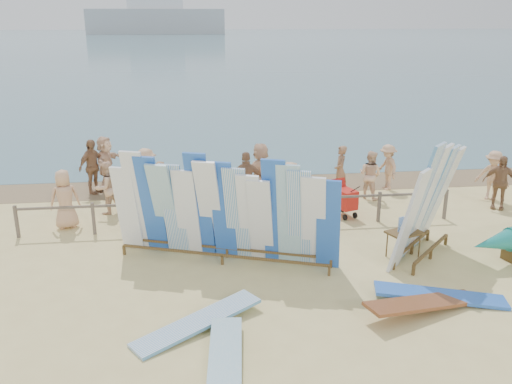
{
  "coord_description": "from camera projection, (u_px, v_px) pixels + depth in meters",
  "views": [
    {
      "loc": [
        -1.24,
        -11.14,
        5.66
      ],
      "look_at": [
        0.42,
        2.87,
        1.08
      ],
      "focal_mm": 38.0,
      "sensor_mm": 36.0,
      "label": 1
    }
  ],
  "objects": [
    {
      "name": "beachgoer_4",
      "position": [
        247.0,
        181.0,
        16.35
      ],
      "size": [
        1.09,
        0.52,
        1.83
      ],
      "primitive_type": "imported",
      "rotation": [
        0.0,
        0.0,
        3.09
      ],
      "color": "#8C6042",
      "rests_on": "ground"
    },
    {
      "name": "beachgoer_8",
      "position": [
        370.0,
        175.0,
        17.49
      ],
      "size": [
        0.79,
        0.82,
        1.58
      ],
      "primitive_type": "imported",
      "rotation": [
        0.0,
        0.0,
        2.31
      ],
      "color": "beige",
      "rests_on": "ground"
    },
    {
      "name": "stroller",
      "position": [
        344.0,
        202.0,
        15.99
      ],
      "size": [
        0.8,
        0.94,
        1.09
      ],
      "rotation": [
        0.0,
        0.0,
        0.37
      ],
      "color": "red",
      "rests_on": "ground"
    },
    {
      "name": "fence",
      "position": [
        240.0,
        206.0,
        15.04
      ],
      "size": [
        12.08,
        0.08,
        0.9
      ],
      "color": "#65584C",
      "rests_on": "ground"
    },
    {
      "name": "beachgoer_9",
      "position": [
        387.0,
        167.0,
        18.4
      ],
      "size": [
        0.6,
        1.07,
        1.56
      ],
      "primitive_type": "imported",
      "rotation": [
        0.0,
        0.0,
        4.9
      ],
      "color": "tan",
      "rests_on": "ground"
    },
    {
      "name": "beach_chair_left",
      "position": [
        245.0,
        207.0,
        16.03
      ],
      "size": [
        0.68,
        0.7,
        0.95
      ],
      "rotation": [
        0.0,
        0.0,
        -0.14
      ],
      "color": "red",
      "rests_on": "ground"
    },
    {
      "name": "beachgoer_2",
      "position": [
        107.0,
        188.0,
        16.13
      ],
      "size": [
        0.83,
        0.79,
        1.6
      ],
      "primitive_type": "imported",
      "rotation": [
        0.0,
        0.0,
        3.86
      ],
      "color": "beige",
      "rests_on": "ground"
    },
    {
      "name": "beachgoer_7",
      "position": [
        340.0,
        171.0,
        17.78
      ],
      "size": [
        0.41,
        0.65,
        1.67
      ],
      "primitive_type": "imported",
      "rotation": [
        0.0,
        0.0,
        4.58
      ],
      "color": "#8C6042",
      "rests_on": "ground"
    },
    {
      "name": "beachgoer_1",
      "position": [
        160.0,
        187.0,
        16.24
      ],
      "size": [
        0.65,
        0.61,
        1.59
      ],
      "primitive_type": "imported",
      "rotation": [
        0.0,
        0.0,
        3.83
      ],
      "color": "#8C6042",
      "rests_on": "ground"
    },
    {
      "name": "beachgoer_11",
      "position": [
        106.0,
        162.0,
        18.51
      ],
      "size": [
        0.87,
        1.76,
        1.82
      ],
      "primitive_type": "imported",
      "rotation": [
        0.0,
        0.0,
        1.37
      ],
      "color": "beige",
      "rests_on": "ground"
    },
    {
      "name": "ground",
      "position": [
        253.0,
        276.0,
        12.41
      ],
      "size": [
        160.0,
        160.0,
        0.0
      ],
      "primitive_type": "plane",
      "color": "#DECB80",
      "rests_on": "ground"
    },
    {
      "name": "beachgoer_3",
      "position": [
        147.0,
        175.0,
        17.15
      ],
      "size": [
        1.17,
        1.06,
        1.74
      ],
      "primitive_type": "imported",
      "rotation": [
        0.0,
        0.0,
        5.62
      ],
      "color": "tan",
      "rests_on": "ground"
    },
    {
      "name": "wet_sand_strip",
      "position": [
        230.0,
        184.0,
        19.21
      ],
      "size": [
        40.0,
        2.6,
        0.01
      ],
      "primitive_type": "cube",
      "color": "olive",
      "rests_on": "ground"
    },
    {
      "name": "beach_chair_right",
      "position": [
        264.0,
        211.0,
        15.82
      ],
      "size": [
        0.6,
        0.62,
        0.81
      ],
      "rotation": [
        0.0,
        0.0,
        0.19
      ],
      "color": "red",
      "rests_on": "ground"
    },
    {
      "name": "beachgoer_6",
      "position": [
        291.0,
        189.0,
        15.99
      ],
      "size": [
        0.81,
        0.85,
        1.63
      ],
      "primitive_type": "imported",
      "rotation": [
        0.0,
        0.0,
        3.99
      ],
      "color": "tan",
      "rests_on": "ground"
    },
    {
      "name": "beachgoer_5",
      "position": [
        260.0,
        171.0,
        17.43
      ],
      "size": [
        1.72,
        1.42,
        1.84
      ],
      "primitive_type": "imported",
      "rotation": [
        0.0,
        0.0,
        3.74
      ],
      "color": "beige",
      "rests_on": "ground"
    },
    {
      "name": "flat_board_d",
      "position": [
        440.0,
        300.0,
        11.33
      ],
      "size": [
        2.75,
        1.18,
        0.24
      ],
      "primitive_type": "cube",
      "rotation": [
        0.06,
        0.0,
        1.33
      ],
      "color": "blue",
      "rests_on": "ground"
    },
    {
      "name": "side_surfboard_rack",
      "position": [
        426.0,
        205.0,
        12.99
      ],
      "size": [
        2.34,
        2.39,
        3.0
      ],
      "rotation": [
        0.0,
        0.0,
        0.8
      ],
      "color": "brown",
      "rests_on": "ground"
    },
    {
      "name": "flat_board_e",
      "position": [
        198.0,
        327.0,
        10.34
      ],
      "size": [
        2.57,
        1.95,
        0.24
      ],
      "primitive_type": "cube",
      "rotation": [
        0.06,
        0.0,
        -0.99
      ],
      "color": "white",
      "rests_on": "ground"
    },
    {
      "name": "ocean",
      "position": [
        195.0,
        41.0,
        133.3
      ],
      "size": [
        320.0,
        240.0,
        0.02
      ],
      "primitive_type": "cube",
      "color": "#446B79",
      "rests_on": "ground"
    },
    {
      "name": "flat_board_c",
      "position": [
        424.0,
        312.0,
        10.9
      ],
      "size": [
        2.73,
        1.37,
        0.4
      ],
      "primitive_type": "cube",
      "rotation": [
        0.12,
        0.0,
        1.89
      ],
      "color": "brown",
      "rests_on": "ground"
    },
    {
      "name": "beachgoer_extra_1",
      "position": [
        92.0,
        167.0,
        17.94
      ],
      "size": [
        1.02,
        1.14,
        1.84
      ],
      "primitive_type": "imported",
      "rotation": [
        0.0,
        0.0,
        0.93
      ],
      "color": "#8C6042",
      "rests_on": "ground"
    },
    {
      "name": "distant_ship",
      "position": [
        156.0,
        18.0,
        179.43
      ],
      "size": [
        45.0,
        8.0,
        14.0
      ],
      "color": "#999EA3",
      "rests_on": "ocean"
    },
    {
      "name": "beachgoer_10",
      "position": [
        500.0,
        182.0,
        16.51
      ],
      "size": [
        1.07,
        0.85,
        1.68
      ],
      "primitive_type": "imported",
      "rotation": [
        0.0,
        0.0,
        5.77
      ],
      "color": "#8C6042",
      "rests_on": "ground"
    },
    {
      "name": "flat_board_b",
      "position": [
        225.0,
        372.0,
        9.05
      ],
      "size": [
        0.8,
        2.74,
        0.23
      ],
      "primitive_type": "cube",
      "rotation": [
        0.06,
        0.0,
        -0.09
      ],
      "color": "#7DB4C9",
      "rests_on": "ground"
    },
    {
      "name": "vendor_table",
      "position": [
        403.0,
        243.0,
        13.28
      ],
      "size": [
        0.97,
        0.83,
        1.08
      ],
      "rotation": [
        0.0,
        0.0,
        0.39
      ],
      "color": "brown",
      "rests_on": "ground"
    },
    {
      "name": "beachgoer_0",
      "position": [
        65.0,
        199.0,
        15.01
      ],
      "size": [
        0.9,
        0.61,
        1.68
      ],
      "primitive_type": "imported",
      "rotation": [
        0.0,
        0.0,
        3.43
      ],
      "color": "tan",
      "rests_on": "ground"
    },
    {
      "name": "main_surfboard_rack",
      "position": [
        223.0,
        214.0,
        12.79
      ],
      "size": [
        5.35,
        2.39,
        2.75
      ],
      "rotation": [
        0.0,
        0.0,
        -0.35
      ],
      "color": "brown",
      "rests_on": "ground"
    },
    {
      "name": "beachgoer_extra_0",
      "position": [
        493.0,
        175.0,
        17.35
      ],
      "size": [
        1.07,
        1.01,
        1.61
      ],
      "primitive_type": "imported",
      "rotation": [
        0.0,
        0.0,
        5.57
      ],
      "color": "tan",
      "rests_on": "ground"
    }
  ]
}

